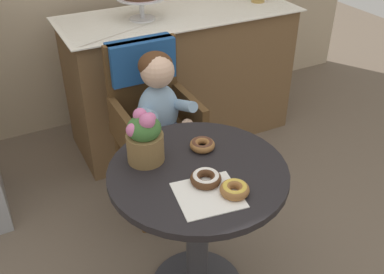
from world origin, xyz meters
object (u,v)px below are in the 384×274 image
cafe_table (198,209)px  donut_front (235,189)px  donut_mid (206,178)px  seated_child (161,108)px  donut_side (202,144)px  wicker_chair (150,101)px  flower_vase (145,137)px

cafe_table → donut_front: 0.31m
donut_front → cafe_table: bearing=104.6°
cafe_table → donut_mid: size_ratio=6.06×
seated_child → donut_side: seated_child is taller
seated_child → donut_front: 0.78m
wicker_chair → donut_mid: bearing=-102.9°
wicker_chair → seated_child: size_ratio=1.31×
wicker_chair → donut_side: 0.63m
cafe_table → donut_mid: bearing=-98.1°
donut_mid → donut_side: donut_mid is taller
cafe_table → donut_side: (0.08, 0.12, 0.23)m
donut_front → flower_vase: bearing=121.1°
cafe_table → seated_child: size_ratio=0.99×
cafe_table → donut_side: size_ratio=6.77×
donut_mid → cafe_table: bearing=81.9°
seated_child → donut_front: size_ratio=6.64×
donut_front → donut_side: bearing=83.8°
wicker_chair → donut_mid: (-0.11, -0.83, 0.10)m
seated_child → donut_mid: (-0.11, -0.67, 0.06)m
donut_front → donut_side: size_ratio=1.03×
donut_side → flower_vase: (-0.24, 0.03, 0.09)m
donut_side → flower_vase: bearing=172.4°
seated_child → donut_side: 0.47m
donut_front → donut_mid: size_ratio=0.92×
cafe_table → seated_child: bearing=80.6°
cafe_table → donut_front: bearing=-75.4°
cafe_table → wicker_chair: 0.76m
wicker_chair → seated_child: 0.16m
seated_child → cafe_table: bearing=-99.4°
cafe_table → seated_child: (0.10, 0.59, 0.17)m
cafe_table → donut_mid: 0.25m
cafe_table → donut_mid: donut_mid is taller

